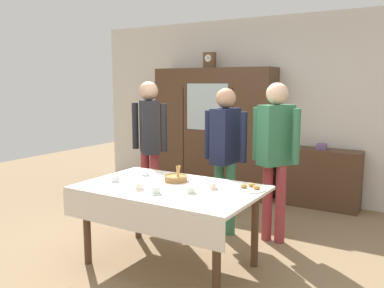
# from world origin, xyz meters

# --- Properties ---
(ground_plane) EXTENTS (12.00, 12.00, 0.00)m
(ground_plane) POSITION_xyz_m (0.00, 0.00, 0.00)
(ground_plane) COLOR #846B4C
(ground_plane) RESTS_ON ground
(back_wall) EXTENTS (6.40, 0.10, 2.70)m
(back_wall) POSITION_xyz_m (0.00, 2.65, 1.35)
(back_wall) COLOR silver
(back_wall) RESTS_ON ground
(dining_table) EXTENTS (1.68, 1.06, 0.77)m
(dining_table) POSITION_xyz_m (0.00, -0.24, 0.67)
(dining_table) COLOR #4C3321
(dining_table) RESTS_ON ground
(wall_cabinet) EXTENTS (1.94, 0.46, 1.95)m
(wall_cabinet) POSITION_xyz_m (-0.90, 2.35, 0.98)
(wall_cabinet) COLOR #4C3321
(wall_cabinet) RESTS_ON ground
(mantel_clock) EXTENTS (0.18, 0.11, 0.24)m
(mantel_clock) POSITION_xyz_m (-0.98, 2.35, 2.07)
(mantel_clock) COLOR brown
(mantel_clock) RESTS_ON wall_cabinet
(bookshelf_low) EXTENTS (1.08, 0.35, 0.82)m
(bookshelf_low) POSITION_xyz_m (0.76, 2.41, 0.41)
(bookshelf_low) COLOR #4C3321
(bookshelf_low) RESTS_ON ground
(book_stack) EXTENTS (0.16, 0.21, 0.07)m
(book_stack) POSITION_xyz_m (0.76, 2.41, 0.86)
(book_stack) COLOR #664C7A
(book_stack) RESTS_ON bookshelf_low
(tea_cup_front_edge) EXTENTS (0.13, 0.13, 0.06)m
(tea_cup_front_edge) POSITION_xyz_m (0.38, -0.07, 0.80)
(tea_cup_front_edge) COLOR white
(tea_cup_front_edge) RESTS_ON dining_table
(tea_cup_far_right) EXTENTS (0.13, 0.13, 0.06)m
(tea_cup_far_right) POSITION_xyz_m (-0.17, -0.44, 0.80)
(tea_cup_far_right) COLOR white
(tea_cup_far_right) RESTS_ON dining_table
(tea_cup_far_left) EXTENTS (0.13, 0.13, 0.06)m
(tea_cup_far_left) POSITION_xyz_m (-0.57, -0.32, 0.80)
(tea_cup_far_left) COLOR white
(tea_cup_far_left) RESTS_ON dining_table
(tea_cup_mid_left) EXTENTS (0.13, 0.13, 0.06)m
(tea_cup_mid_left) POSITION_xyz_m (0.04, -0.47, 0.80)
(tea_cup_mid_left) COLOR silver
(tea_cup_mid_left) RESTS_ON dining_table
(tea_cup_near_left) EXTENTS (0.13, 0.13, 0.06)m
(tea_cup_near_left) POSITION_xyz_m (-0.47, 0.03, 0.80)
(tea_cup_near_left) COLOR white
(tea_cup_near_left) RESTS_ON dining_table
(tea_cup_back_edge) EXTENTS (0.13, 0.13, 0.06)m
(tea_cup_back_edge) POSITION_xyz_m (0.28, -0.29, 0.80)
(tea_cup_back_edge) COLOR silver
(tea_cup_back_edge) RESTS_ON dining_table
(bread_basket) EXTENTS (0.24, 0.24, 0.16)m
(bread_basket) POSITION_xyz_m (-0.06, 0.00, 0.81)
(bread_basket) COLOR #9E7542
(bread_basket) RESTS_ON dining_table
(pastry_plate) EXTENTS (0.28, 0.28, 0.05)m
(pastry_plate) POSITION_xyz_m (0.69, 0.09, 0.79)
(pastry_plate) COLOR white
(pastry_plate) RESTS_ON dining_table
(spoon_far_left) EXTENTS (0.12, 0.02, 0.01)m
(spoon_far_left) POSITION_xyz_m (-0.62, -0.07, 0.78)
(spoon_far_left) COLOR silver
(spoon_far_left) RESTS_ON dining_table
(spoon_front_edge) EXTENTS (0.12, 0.02, 0.01)m
(spoon_front_edge) POSITION_xyz_m (-0.67, -0.47, 0.78)
(spoon_front_edge) COLOR silver
(spoon_front_edge) RESTS_ON dining_table
(person_beside_shelf) EXTENTS (0.52, 0.41, 1.74)m
(person_beside_shelf) POSITION_xyz_m (0.64, 0.87, 1.06)
(person_beside_shelf) COLOR #933338
(person_beside_shelf) RESTS_ON ground
(person_behind_table_right) EXTENTS (0.52, 0.40, 1.75)m
(person_behind_table_right) POSITION_xyz_m (-0.96, 0.76, 1.07)
(person_behind_table_right) COLOR #933338
(person_behind_table_right) RESTS_ON ground
(person_by_cabinet) EXTENTS (0.52, 0.37, 1.67)m
(person_by_cabinet) POSITION_xyz_m (0.07, 0.81, 1.02)
(person_by_cabinet) COLOR #33704C
(person_by_cabinet) RESTS_ON ground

